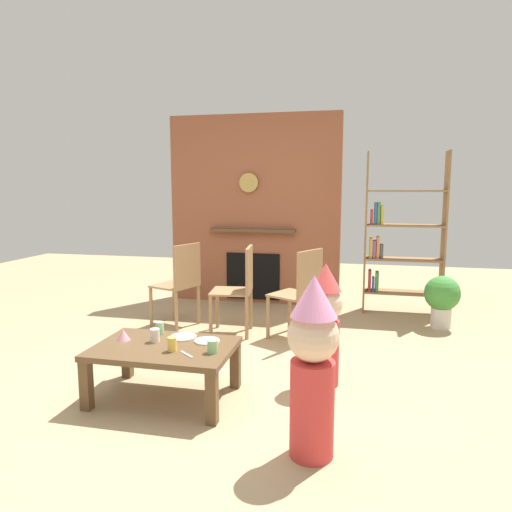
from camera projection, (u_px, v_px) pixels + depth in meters
ground_plane at (226, 382)px, 3.59m from camera, size 12.00×12.00×0.00m
brick_fireplace_feature at (255, 211)px, 6.00m from camera, size 2.20×0.28×2.40m
bookshelf at (396, 240)px, 5.47m from camera, size 0.90×0.28×1.90m
coffee_table at (164, 354)px, 3.27m from camera, size 0.97×0.66×0.38m
paper_cup_near_left at (172, 344)px, 3.15m from camera, size 0.06×0.06×0.10m
paper_cup_near_right at (155, 335)px, 3.34m from camera, size 0.07×0.07×0.09m
paper_cup_center at (213, 346)px, 3.12m from camera, size 0.07×0.07×0.09m
paper_cup_far_left at (160, 328)px, 3.52m from camera, size 0.06×0.06×0.09m
paper_plate_front at (183, 337)px, 3.44m from camera, size 0.19×0.19×0.01m
paper_plate_rear at (207, 341)px, 3.34m from camera, size 0.18×0.18×0.01m
birthday_cake_slice at (123, 335)px, 3.38m from camera, size 0.10×0.10×0.08m
table_fork at (187, 354)px, 3.08m from camera, size 0.12×0.11×0.01m
child_with_cone_hat at (313, 363)px, 2.53m from camera, size 0.28×0.28×1.02m
child_in_pink at (325, 321)px, 3.48m from camera, size 0.26×0.26×0.93m
dining_chair_left at (181, 280)px, 4.96m from camera, size 0.51×0.51×0.90m
dining_chair_middle at (240, 285)px, 4.71m from camera, size 0.45×0.45×0.90m
dining_chair_right at (302, 289)px, 4.51m from camera, size 0.54×0.54×0.90m
potted_plant_tall at (442, 297)px, 4.93m from camera, size 0.37×0.37×0.56m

